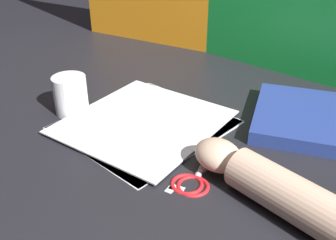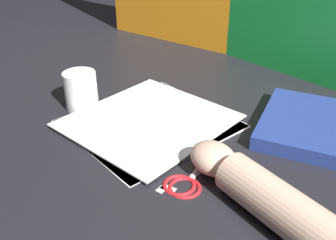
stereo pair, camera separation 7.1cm
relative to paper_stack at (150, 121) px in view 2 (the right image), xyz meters
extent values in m
plane|color=black|center=(0.07, 0.00, 0.00)|extent=(6.00, 6.00, 0.00)
cube|color=green|center=(0.06, 0.45, 0.19)|extent=(0.90, 0.04, 0.38)
cube|color=white|center=(0.00, 0.00, 0.00)|extent=(0.31, 0.32, 0.00)
cube|color=white|center=(0.00, 0.00, 0.00)|extent=(0.30, 0.32, 0.00)
cube|color=white|center=(0.00, 0.00, 0.00)|extent=(0.31, 0.33, 0.00)
cube|color=navy|center=(0.24, 0.21, 0.01)|extent=(0.25, 0.29, 0.03)
sphere|color=silver|center=(0.19, -0.07, 0.00)|extent=(0.01, 0.01, 0.01)
cylinder|color=silver|center=(0.17, -0.02, 0.00)|extent=(0.04, 0.10, 0.01)
torus|color=red|center=(0.20, -0.10, 0.00)|extent=(0.07, 0.07, 0.01)
cylinder|color=silver|center=(0.19, -0.02, 0.00)|extent=(0.01, 0.10, 0.01)
torus|color=red|center=(0.19, -0.10, 0.00)|extent=(0.06, 0.06, 0.01)
cylinder|color=beige|center=(0.35, -0.06, 0.03)|extent=(0.21, 0.10, 0.07)
ellipsoid|color=beige|center=(0.20, -0.04, 0.03)|extent=(0.10, 0.08, 0.05)
cube|color=white|center=(0.18, -0.12, 0.00)|extent=(0.03, 0.02, 0.00)
cube|color=white|center=(0.17, -0.13, 0.00)|extent=(0.02, 0.02, 0.00)
cylinder|color=white|center=(-0.16, -0.06, 0.04)|extent=(0.07, 0.07, 0.08)
camera|label=1|loc=(0.49, -0.51, 0.41)|focal=42.00mm
camera|label=2|loc=(0.54, -0.47, 0.41)|focal=42.00mm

